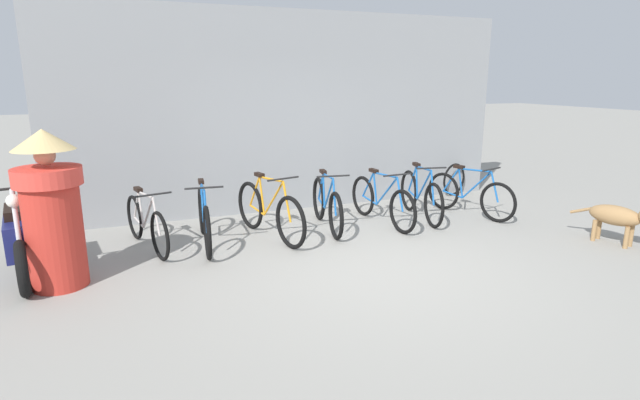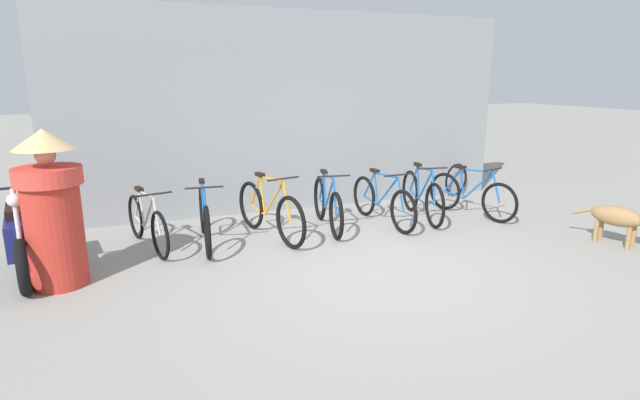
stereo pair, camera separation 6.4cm
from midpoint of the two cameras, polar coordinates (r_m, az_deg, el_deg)
ground_plane at (r=5.85m, az=6.96°, el=-7.72°), size 60.00×60.00×0.00m
shop_wall_back at (r=8.22m, az=-2.63°, el=9.95°), size 7.52×0.20×3.17m
bicycle_0 at (r=6.73m, az=-18.92°, el=-2.56°), size 0.54×1.58×0.79m
bicycle_1 at (r=6.65m, az=-12.79°, el=-2.12°), size 0.46×1.74×0.86m
bicycle_2 at (r=6.81m, az=-5.53°, el=-1.34°), size 0.56×1.74×0.90m
bicycle_3 at (r=7.19m, az=1.10°, el=-0.61°), size 0.46×1.66×0.86m
bicycle_4 at (r=7.49m, az=7.39°, el=-0.22°), size 0.46×1.71×0.83m
bicycle_5 at (r=7.87m, az=11.77°, el=0.42°), size 0.47×1.65×0.87m
bicycle_6 at (r=8.24m, az=17.06°, el=0.52°), size 0.59×1.57×0.81m
motorcycle at (r=6.39m, az=-30.70°, el=-3.75°), size 0.58×1.86×1.07m
stray_dog at (r=7.54m, az=31.52°, el=-1.71°), size 0.46×1.09×0.57m
person_in_robes at (r=5.78m, az=-28.02°, el=-0.78°), size 0.85×0.85×1.65m
spare_tire_left at (r=9.60m, az=15.48°, el=2.26°), size 0.59×0.20×0.60m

